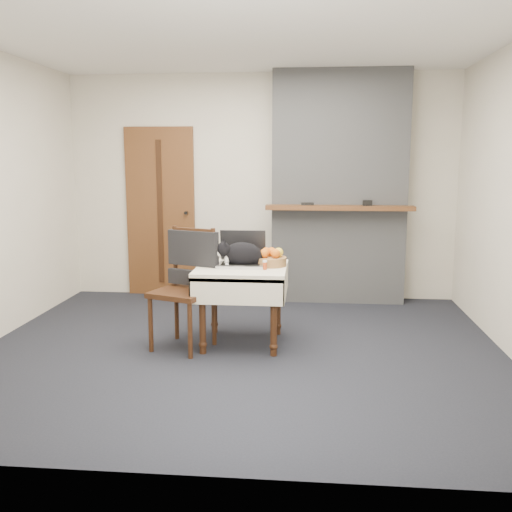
{
  "coord_description": "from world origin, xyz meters",
  "views": [
    {
      "loc": [
        0.57,
        -4.69,
        1.63
      ],
      "look_at": [
        0.12,
        0.12,
        0.8
      ],
      "focal_mm": 40.0,
      "sensor_mm": 36.0,
      "label": 1
    }
  ],
  "objects_px": {
    "fruit_basket": "(271,259)",
    "cat": "(243,255)",
    "side_table": "(242,279)",
    "cream_jar": "(215,263)",
    "door": "(161,212)",
    "pill_bottle": "(265,265)",
    "laptop": "(242,257)",
    "chair": "(189,271)"
  },
  "relations": [
    {
      "from": "fruit_basket",
      "to": "cat",
      "type": "bearing_deg",
      "value": -166.89
    },
    {
      "from": "side_table",
      "to": "cream_jar",
      "type": "height_order",
      "value": "cream_jar"
    },
    {
      "from": "side_table",
      "to": "cat",
      "type": "xyz_separation_m",
      "value": [
        0.01,
        0.01,
        0.22
      ]
    },
    {
      "from": "door",
      "to": "pill_bottle",
      "type": "xyz_separation_m",
      "value": [
        1.4,
        -1.93,
        -0.26
      ]
    },
    {
      "from": "door",
      "to": "cream_jar",
      "type": "distance_m",
      "value": 2.1
    },
    {
      "from": "door",
      "to": "cat",
      "type": "xyz_separation_m",
      "value": [
        1.2,
        -1.79,
        -0.2
      ]
    },
    {
      "from": "side_table",
      "to": "laptop",
      "type": "xyz_separation_m",
      "value": [
        -0.01,
        0.06,
        0.19
      ]
    },
    {
      "from": "side_table",
      "to": "chair",
      "type": "height_order",
      "value": "chair"
    },
    {
      "from": "cat",
      "to": "cream_jar",
      "type": "xyz_separation_m",
      "value": [
        -0.25,
        -0.06,
        -0.07
      ]
    },
    {
      "from": "laptop",
      "to": "pill_bottle",
      "type": "distance_m",
      "value": 0.29
    },
    {
      "from": "door",
      "to": "chair",
      "type": "height_order",
      "value": "door"
    },
    {
      "from": "door",
      "to": "cream_jar",
      "type": "bearing_deg",
      "value": -62.62
    },
    {
      "from": "cream_jar",
      "to": "fruit_basket",
      "type": "relative_size",
      "value": 0.26
    },
    {
      "from": "cat",
      "to": "fruit_basket",
      "type": "bearing_deg",
      "value": -2.96
    },
    {
      "from": "door",
      "to": "cat",
      "type": "bearing_deg",
      "value": -56.12
    },
    {
      "from": "side_table",
      "to": "cream_jar",
      "type": "xyz_separation_m",
      "value": [
        -0.23,
        -0.05,
        0.15
      ]
    },
    {
      "from": "pill_bottle",
      "to": "chair",
      "type": "distance_m",
      "value": 0.68
    },
    {
      "from": "chair",
      "to": "door",
      "type": "bearing_deg",
      "value": 131.83
    },
    {
      "from": "cream_jar",
      "to": "fruit_basket",
      "type": "bearing_deg",
      "value": 13.07
    },
    {
      "from": "door",
      "to": "laptop",
      "type": "distance_m",
      "value": 2.11
    },
    {
      "from": "cream_jar",
      "to": "chair",
      "type": "distance_m",
      "value": 0.24
    },
    {
      "from": "side_table",
      "to": "cat",
      "type": "height_order",
      "value": "cat"
    },
    {
      "from": "cat",
      "to": "door",
      "type": "bearing_deg",
      "value": 107.81
    },
    {
      "from": "door",
      "to": "fruit_basket",
      "type": "distance_m",
      "value": 2.27
    },
    {
      "from": "laptop",
      "to": "cream_jar",
      "type": "relative_size",
      "value": 5.72
    },
    {
      "from": "pill_bottle",
      "to": "fruit_basket",
      "type": "relative_size",
      "value": 0.29
    },
    {
      "from": "laptop",
      "to": "cream_jar",
      "type": "distance_m",
      "value": 0.26
    },
    {
      "from": "cream_jar",
      "to": "cat",
      "type": "bearing_deg",
      "value": 13.03
    },
    {
      "from": "side_table",
      "to": "pill_bottle",
      "type": "height_order",
      "value": "pill_bottle"
    },
    {
      "from": "cream_jar",
      "to": "fruit_basket",
      "type": "height_order",
      "value": "fruit_basket"
    },
    {
      "from": "door",
      "to": "pill_bottle",
      "type": "distance_m",
      "value": 2.4
    },
    {
      "from": "pill_bottle",
      "to": "chair",
      "type": "bearing_deg",
      "value": 175.72
    },
    {
      "from": "cream_jar",
      "to": "pill_bottle",
      "type": "height_order",
      "value": "pill_bottle"
    },
    {
      "from": "door",
      "to": "laptop",
      "type": "relative_size",
      "value": 4.9
    },
    {
      "from": "side_table",
      "to": "chair",
      "type": "xyz_separation_m",
      "value": [
        -0.46,
        -0.08,
        0.08
      ]
    },
    {
      "from": "chair",
      "to": "laptop",
      "type": "bearing_deg",
      "value": 38.03
    },
    {
      "from": "laptop",
      "to": "chair",
      "type": "height_order",
      "value": "chair"
    },
    {
      "from": "cat",
      "to": "cream_jar",
      "type": "height_order",
      "value": "cat"
    },
    {
      "from": "cream_jar",
      "to": "laptop",
      "type": "bearing_deg",
      "value": 27.13
    },
    {
      "from": "cat",
      "to": "fruit_basket",
      "type": "relative_size",
      "value": 1.87
    },
    {
      "from": "side_table",
      "to": "cat",
      "type": "distance_m",
      "value": 0.22
    },
    {
      "from": "laptop",
      "to": "chair",
      "type": "xyz_separation_m",
      "value": [
        -0.45,
        -0.14,
        -0.11
      ]
    }
  ]
}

